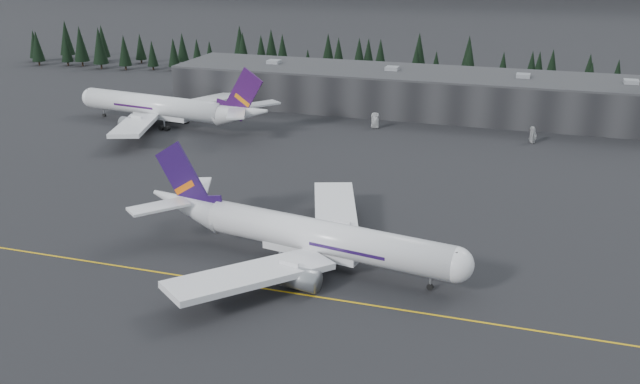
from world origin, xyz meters
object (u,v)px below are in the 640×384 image
(terminal, at_px, (423,92))
(jet_main, at_px, (299,233))
(gse_vehicle_a, at_px, (375,126))
(gse_vehicle_b, at_px, (533,140))
(jet_parked, at_px, (169,108))

(terminal, bearing_deg, jet_main, -90.20)
(gse_vehicle_a, xyz_separation_m, gse_vehicle_b, (44.10, -2.19, 0.13))
(jet_main, bearing_deg, jet_parked, 140.95)
(jet_main, height_order, gse_vehicle_b, jet_main)
(jet_main, height_order, jet_parked, jet_parked)
(terminal, height_order, jet_main, jet_main)
(gse_vehicle_a, bearing_deg, terminal, 73.09)
(terminal, bearing_deg, jet_parked, -148.60)
(jet_main, distance_m, jet_parked, 99.94)
(terminal, relative_size, jet_main, 2.61)
(gse_vehicle_b, bearing_deg, jet_parked, -111.29)
(jet_parked, height_order, gse_vehicle_a, jet_parked)
(jet_main, xyz_separation_m, gse_vehicle_b, (35.41, 88.46, -4.33))
(jet_parked, bearing_deg, gse_vehicle_a, -156.37)
(terminal, height_order, jet_parked, jet_parked)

